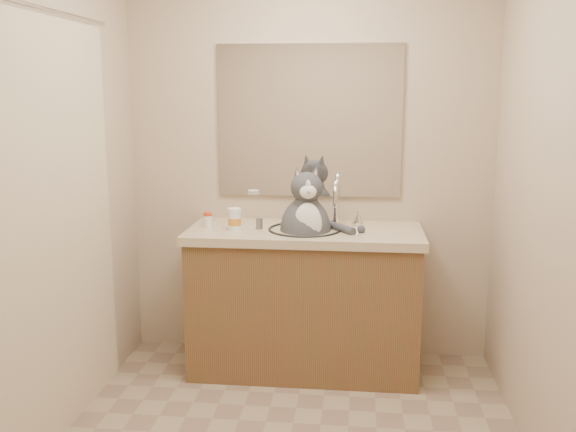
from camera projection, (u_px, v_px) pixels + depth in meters
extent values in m
cube|color=tan|center=(309.00, 163.00, 3.88)|extent=(2.20, 0.01, 2.40)
cube|color=tan|center=(224.00, 286.00, 1.44)|extent=(2.20, 0.01, 2.40)
cube|color=tan|center=(33.00, 191.00, 2.78)|extent=(0.01, 2.50, 2.40)
cube|color=tan|center=(562.00, 201.00, 2.54)|extent=(0.01, 2.50, 2.40)
cube|color=brown|center=(304.00, 304.00, 3.76)|extent=(1.30, 0.55, 0.80)
cube|color=#C7B48F|center=(305.00, 233.00, 3.67)|extent=(1.34, 0.59, 0.05)
torus|color=black|center=(305.00, 229.00, 3.65)|extent=(0.42, 0.42, 0.02)
ellipsoid|color=white|center=(305.00, 243.00, 3.66)|extent=(0.40, 0.40, 0.15)
cylinder|color=silver|center=(336.00, 208.00, 3.78)|extent=(0.03, 0.03, 0.18)
torus|color=silver|center=(336.00, 194.00, 3.70)|extent=(0.03, 0.16, 0.16)
cone|color=silver|center=(358.00, 217.00, 3.77)|extent=(0.06, 0.06, 0.08)
cube|color=white|center=(309.00, 121.00, 3.82)|extent=(1.10, 0.02, 0.90)
cube|color=beige|center=(59.00, 232.00, 2.91)|extent=(0.01, 1.20, 1.90)
cylinder|color=silver|center=(43.00, 9.00, 2.72)|extent=(0.02, 1.30, 0.02)
ellipsoid|color=#424247|center=(305.00, 231.00, 3.65)|extent=(0.35, 0.37, 0.39)
ellipsoid|color=white|center=(308.00, 225.00, 3.54)|extent=(0.17, 0.12, 0.25)
ellipsoid|color=#424247|center=(307.00, 187.00, 3.56)|extent=(0.21, 0.19, 0.17)
ellipsoid|color=white|center=(308.00, 192.00, 3.49)|extent=(0.10, 0.06, 0.08)
sphere|color=#D88C8C|center=(309.00, 191.00, 3.46)|extent=(0.02, 0.02, 0.02)
cone|color=#424247|center=(297.00, 173.00, 3.55)|extent=(0.08, 0.07, 0.09)
cone|color=#424247|center=(315.00, 172.00, 3.56)|extent=(0.08, 0.07, 0.09)
cylinder|color=#424247|center=(340.00, 228.00, 3.62)|extent=(0.19, 0.24, 0.04)
cylinder|color=white|center=(208.00, 221.00, 3.73)|extent=(0.06, 0.06, 0.07)
cylinder|color=red|center=(208.00, 214.00, 3.72)|extent=(0.06, 0.06, 0.02)
cylinder|color=white|center=(235.00, 221.00, 3.63)|extent=(0.09, 0.09, 0.10)
cylinder|color=orange|center=(235.00, 221.00, 3.63)|extent=(0.09, 0.09, 0.04)
cylinder|color=white|center=(234.00, 211.00, 3.62)|extent=(0.10, 0.10, 0.03)
cylinder|color=slate|center=(259.00, 224.00, 3.67)|extent=(0.05, 0.05, 0.06)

